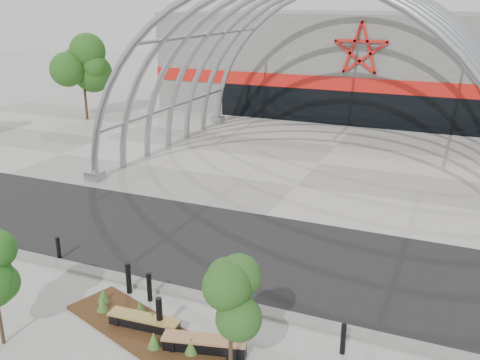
{
  "coord_description": "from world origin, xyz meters",
  "views": [
    {
      "loc": [
        7.47,
        -13.43,
        9.02
      ],
      "look_at": [
        0.0,
        4.0,
        2.6
      ],
      "focal_mm": 40.0,
      "sensor_mm": 36.0,
      "label": 1
    }
  ],
  "objects_px": {
    "bench_0": "(144,324)",
    "bench_1": "(205,346)",
    "street_tree_1": "(230,299)",
    "bollard_2": "(149,287)"
  },
  "relations": [
    {
      "from": "bench_0",
      "to": "bench_1",
      "type": "bearing_deg",
      "value": -7.24
    },
    {
      "from": "street_tree_1",
      "to": "bench_1",
      "type": "xyz_separation_m",
      "value": [
        -1.0,
        0.53,
        -1.97
      ]
    },
    {
      "from": "street_tree_1",
      "to": "bench_1",
      "type": "bearing_deg",
      "value": 152.22
    },
    {
      "from": "street_tree_1",
      "to": "bench_1",
      "type": "distance_m",
      "value": 2.28
    },
    {
      "from": "street_tree_1",
      "to": "bollard_2",
      "type": "xyz_separation_m",
      "value": [
        -3.79,
        2.22,
        -1.72
      ]
    },
    {
      "from": "bench_0",
      "to": "bollard_2",
      "type": "height_order",
      "value": "bollard_2"
    },
    {
      "from": "bench_0",
      "to": "street_tree_1",
      "type": "bearing_deg",
      "value": -14.47
    },
    {
      "from": "bench_0",
      "to": "bench_1",
      "type": "relative_size",
      "value": 0.94
    },
    {
      "from": "bench_0",
      "to": "bench_1",
      "type": "height_order",
      "value": "bench_1"
    },
    {
      "from": "street_tree_1",
      "to": "bench_0",
      "type": "bearing_deg",
      "value": 165.53
    }
  ]
}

